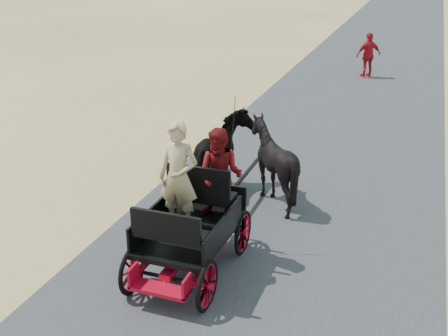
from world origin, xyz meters
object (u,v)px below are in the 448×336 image
(horse_left, at_px, (222,156))
(horse_right, at_px, (273,163))
(pedestrian, at_px, (368,55))
(carriage, at_px, (191,250))

(horse_left, height_order, horse_right, horse_right)
(horse_right, height_order, pedestrian, pedestrian)
(carriage, distance_m, horse_right, 3.09)
(carriage, xyz_separation_m, pedestrian, (1.09, 15.09, 0.50))
(horse_left, relative_size, pedestrian, 1.16)
(carriage, bearing_deg, horse_right, 79.61)
(horse_right, distance_m, pedestrian, 12.10)
(horse_right, bearing_deg, carriage, 79.61)
(carriage, bearing_deg, pedestrian, 85.87)
(carriage, distance_m, horse_left, 3.09)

